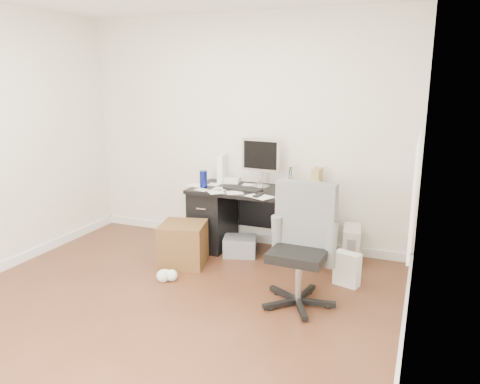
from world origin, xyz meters
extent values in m
plane|color=#4A2818|center=(0.00, 0.00, 0.00)|extent=(4.00, 4.00, 0.00)
cube|color=silver|center=(0.00, 2.00, 1.35)|extent=(4.00, 0.02, 2.70)
cube|color=silver|center=(2.00, 0.00, 1.35)|extent=(0.02, 4.00, 2.70)
cube|color=silver|center=(0.00, 1.99, 0.05)|extent=(4.00, 0.03, 0.10)
cube|color=silver|center=(1.99, 0.00, 0.05)|extent=(0.03, 4.00, 0.10)
cube|color=black|center=(0.30, 1.65, 0.73)|extent=(1.50, 0.70, 0.04)
cube|color=black|center=(-0.25, 1.65, 0.35)|extent=(0.40, 0.60, 0.71)
cube|color=black|center=(0.85, 1.65, 0.35)|extent=(0.40, 0.60, 0.71)
cube|color=black|center=(0.30, 1.98, 0.45)|extent=(0.70, 0.03, 0.51)
cube|color=black|center=(0.16, 1.56, 0.76)|extent=(0.46, 0.22, 0.03)
sphere|color=#B6B6BB|center=(0.68, 1.56, 0.78)|extent=(0.08, 0.08, 0.06)
cylinder|color=navy|center=(-0.30, 1.52, 0.85)|extent=(0.11, 0.11, 0.19)
cube|color=white|center=(-0.23, 1.89, 0.92)|extent=(0.18, 0.31, 0.34)
cube|color=olive|center=(0.95, 1.79, 0.88)|extent=(0.11, 0.23, 0.26)
cube|color=yellow|center=(0.86, 1.52, 0.77)|extent=(0.26, 0.29, 0.04)
cube|color=#B4ADA2|center=(1.36, 1.75, 0.20)|extent=(0.23, 0.43, 0.41)
cube|color=white|center=(1.42, 1.15, 0.17)|extent=(0.29, 0.24, 0.33)
cube|color=#4E2D17|center=(-0.31, 1.02, 0.23)|extent=(0.56, 0.56, 0.46)
cube|color=slate|center=(0.15, 1.51, 0.11)|extent=(0.43, 0.39, 0.21)
camera|label=1|loc=(2.03, -3.16, 1.97)|focal=35.00mm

